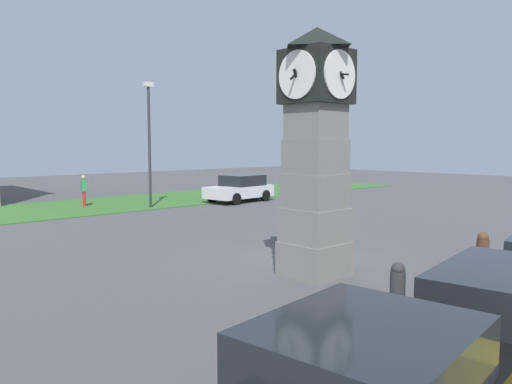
% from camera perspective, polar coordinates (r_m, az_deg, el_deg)
% --- Properties ---
extents(ground_plane, '(86.96, 86.96, 0.00)m').
position_cam_1_polar(ground_plane, '(13.80, 5.52, -8.01)').
color(ground_plane, '#4C4C4F').
extents(clock_tower, '(1.81, 1.78, 5.96)m').
position_cam_1_polar(clock_tower, '(12.13, 6.83, 4.64)').
color(clock_tower, gray).
rests_on(clock_tower, ground_plane).
extents(bollard_near_tower, '(0.30, 0.30, 1.08)m').
position_cam_1_polar(bollard_near_tower, '(13.46, 24.47, -6.44)').
color(bollard_near_tower, brown).
rests_on(bollard_near_tower, ground_plane).
extents(bollard_mid_row, '(0.27, 0.27, 0.92)m').
position_cam_1_polar(bollard_mid_row, '(12.08, 23.78, -8.13)').
color(bollard_mid_row, maroon).
rests_on(bollard_mid_row, ground_plane).
extents(bollard_far_row, '(0.22, 0.22, 0.95)m').
position_cam_1_polar(bollard_far_row, '(10.68, 21.02, -9.69)').
color(bollard_far_row, maroon).
rests_on(bollard_far_row, ground_plane).
extents(bollard_end_row, '(0.27, 0.27, 1.15)m').
position_cam_1_polar(bollard_end_row, '(9.31, 15.85, -11.12)').
color(bollard_end_row, '#333338').
rests_on(bollard_end_row, ground_plane).
extents(car_far_lot, '(4.12, 2.33, 1.50)m').
position_cam_1_polar(car_far_lot, '(28.10, -1.83, 0.44)').
color(car_far_lot, silver).
rests_on(car_far_lot, ground_plane).
extents(pedestrian_crossing_lot, '(0.35, 0.45, 1.64)m').
position_cam_1_polar(pedestrian_crossing_lot, '(27.17, -19.08, 0.34)').
color(pedestrian_crossing_lot, red).
rests_on(pedestrian_crossing_lot, ground_plane).
extents(street_lamp_near_road, '(0.50, 0.24, 6.30)m').
position_cam_1_polar(street_lamp_near_road, '(25.65, -12.10, 6.30)').
color(street_lamp_near_road, '#333338').
rests_on(street_lamp_near_road, ground_plane).
extents(grass_verge_far, '(52.18, 7.08, 0.04)m').
position_cam_1_polar(grass_verge_far, '(26.35, -24.42, -2.00)').
color(grass_verge_far, '#386B2D').
rests_on(grass_verge_far, ground_plane).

